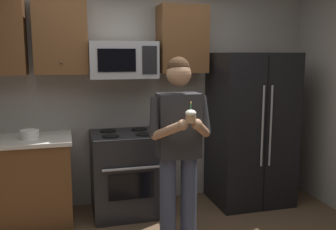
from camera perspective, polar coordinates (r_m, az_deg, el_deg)
wall_back at (r=4.55m, az=-5.38°, el=3.03°), size 4.40×0.10×2.60m
oven_range at (r=4.32m, az=-6.30°, el=-8.69°), size 0.76×0.70×0.93m
microwave at (r=4.24m, az=-6.85°, el=8.24°), size 0.74×0.41×0.40m
refrigerator at (r=4.64m, az=12.33°, el=-2.03°), size 0.90×0.75×1.80m
cabinet_row_upper at (r=4.25m, az=-14.86°, el=11.12°), size 2.78×0.36×0.76m
counter_left at (r=4.36m, az=-23.73°, el=-9.29°), size 1.44×0.66×0.92m
bowl_large_white at (r=4.16m, az=-20.17°, el=-2.71°), size 0.19×0.19×0.09m
person at (r=3.41m, az=1.65°, el=-4.19°), size 0.60×0.48×1.76m
cupcake at (r=3.05m, az=3.45°, el=-0.13°), size 0.09×0.09×0.17m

